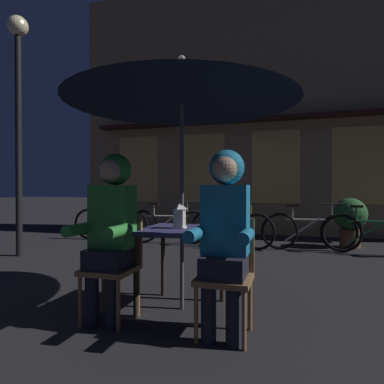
{
  "coord_description": "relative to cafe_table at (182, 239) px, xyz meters",
  "views": [
    {
      "loc": [
        0.96,
        -2.85,
        1.11
      ],
      "look_at": [
        0.0,
        0.32,
        1.07
      ],
      "focal_mm": 30.89,
      "sensor_mm": 36.0,
      "label": 1
    }
  ],
  "objects": [
    {
      "name": "ground_plane",
      "position": [
        0.0,
        0.0,
        -0.64
      ],
      "size": [
        60.0,
        60.0,
        0.0
      ],
      "primitive_type": "plane",
      "color": "#232326"
    },
    {
      "name": "cafe_table",
      "position": [
        0.0,
        0.0,
        0.0
      ],
      "size": [
        0.72,
        0.72,
        0.74
      ],
      "color": "navy",
      "rests_on": "ground_plane"
    },
    {
      "name": "patio_umbrella",
      "position": [
        0.0,
        0.0,
        1.42
      ],
      "size": [
        2.1,
        2.1,
        2.31
      ],
      "color": "#4C4C51",
      "rests_on": "ground_plane"
    },
    {
      "name": "lantern",
      "position": [
        -0.02,
        -0.01,
        0.22
      ],
      "size": [
        0.11,
        0.11,
        0.23
      ],
      "color": "white",
      "rests_on": "cafe_table"
    },
    {
      "name": "chair_left",
      "position": [
        -0.48,
        -0.37,
        -0.15
      ],
      "size": [
        0.4,
        0.4,
        0.87
      ],
      "color": "olive",
      "rests_on": "ground_plane"
    },
    {
      "name": "chair_right",
      "position": [
        0.48,
        -0.37,
        -0.15
      ],
      "size": [
        0.4,
        0.4,
        0.87
      ],
      "color": "olive",
      "rests_on": "ground_plane"
    },
    {
      "name": "person_left_hooded",
      "position": [
        -0.48,
        -0.43,
        0.21
      ],
      "size": [
        0.45,
        0.56,
        1.4
      ],
      "color": "black",
      "rests_on": "ground_plane"
    },
    {
      "name": "person_right_hooded",
      "position": [
        0.48,
        -0.43,
        0.21
      ],
      "size": [
        0.45,
        0.56,
        1.4
      ],
      "color": "black",
      "rests_on": "ground_plane"
    },
    {
      "name": "shopfront_building",
      "position": [
        0.6,
        5.4,
        2.45
      ],
      "size": [
        10.0,
        0.93,
        6.2
      ],
      "color": "#937A56",
      "rests_on": "ground_plane"
    },
    {
      "name": "street_lamp",
      "position": [
        -3.28,
        1.47,
        2.08
      ],
      "size": [
        0.32,
        0.32,
        3.88
      ],
      "color": "black",
      "rests_on": "ground_plane"
    },
    {
      "name": "bicycle_nearest",
      "position": [
        -2.73,
        3.35,
        -0.29
      ],
      "size": [
        1.68,
        0.21,
        0.84
      ],
      "color": "black",
      "rests_on": "ground_plane"
    },
    {
      "name": "bicycle_second",
      "position": [
        -1.4,
        3.3,
        -0.29
      ],
      "size": [
        1.66,
        0.38,
        0.84
      ],
      "color": "black",
      "rests_on": "ground_plane"
    },
    {
      "name": "bicycle_third",
      "position": [
        -0.12,
        3.21,
        -0.29
      ],
      "size": [
        1.65,
        0.43,
        0.84
      ],
      "color": "black",
      "rests_on": "ground_plane"
    },
    {
      "name": "bicycle_fourth",
      "position": [
        1.25,
        3.34,
        -0.29
      ],
      "size": [
        1.66,
        0.34,
        0.84
      ],
      "color": "black",
      "rests_on": "ground_plane"
    },
    {
      "name": "bicycle_fifth",
      "position": [
        2.29,
        3.26,
        -0.29
      ],
      "size": [
        1.68,
        0.19,
        0.84
      ],
      "color": "black",
      "rests_on": "ground_plane"
    },
    {
      "name": "potted_plant",
      "position": [
        2.0,
        3.86,
        -0.09
      ],
      "size": [
        0.6,
        0.6,
        0.92
      ],
      "color": "brown",
      "rests_on": "ground_plane"
    }
  ]
}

